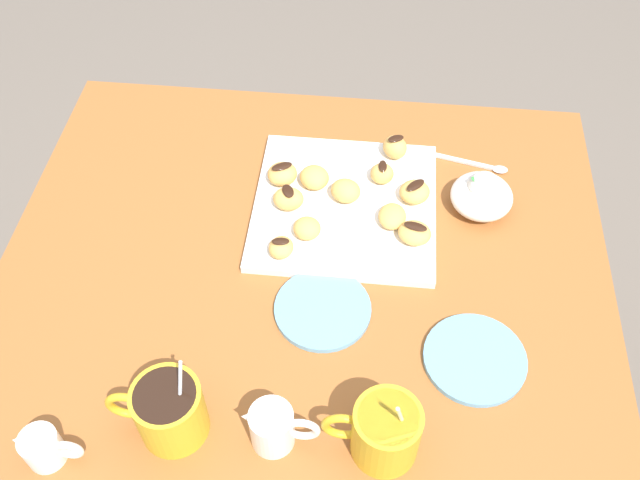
# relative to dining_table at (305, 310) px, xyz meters

# --- Properties ---
(ground_plane) EXTENTS (8.00, 8.00, 0.00)m
(ground_plane) POSITION_rel_dining_table_xyz_m (0.00, 0.00, -0.61)
(ground_plane) COLOR #665B51
(dining_table) EXTENTS (1.00, 0.85, 0.74)m
(dining_table) POSITION_rel_dining_table_xyz_m (0.00, 0.00, 0.00)
(dining_table) COLOR #935628
(dining_table) RESTS_ON ground_plane
(pastry_plate_square) EXTENTS (0.31, 0.31, 0.02)m
(pastry_plate_square) POSITION_rel_dining_table_xyz_m (-0.06, -0.13, 0.14)
(pastry_plate_square) COLOR white
(pastry_plate_square) RESTS_ON dining_table
(coffee_mug_mustard_left) EXTENTS (0.13, 0.09, 0.15)m
(coffee_mug_mustard_left) POSITION_rel_dining_table_xyz_m (-0.14, 0.30, 0.18)
(coffee_mug_mustard_left) COLOR gold
(coffee_mug_mustard_left) RESTS_ON dining_table
(coffee_mug_mustard_right) EXTENTS (0.14, 0.09, 0.15)m
(coffee_mug_mustard_right) POSITION_rel_dining_table_xyz_m (0.15, 0.30, 0.18)
(coffee_mug_mustard_right) COLOR gold
(coffee_mug_mustard_right) RESTS_ON dining_table
(cream_pitcher_white) EXTENTS (0.10, 0.06, 0.07)m
(cream_pitcher_white) POSITION_rel_dining_table_xyz_m (0.00, 0.30, 0.17)
(cream_pitcher_white) COLOR white
(cream_pitcher_white) RESTS_ON dining_table
(ice_cream_bowl) EXTENTS (0.11, 0.11, 0.08)m
(ice_cream_bowl) POSITION_rel_dining_table_xyz_m (-0.29, -0.16, 0.17)
(ice_cream_bowl) COLOR white
(ice_cream_bowl) RESTS_ON dining_table
(chocolate_sauce_pitcher) EXTENTS (0.09, 0.05, 0.06)m
(chocolate_sauce_pitcher) POSITION_rel_dining_table_xyz_m (0.30, 0.36, 0.16)
(chocolate_sauce_pitcher) COLOR white
(chocolate_sauce_pitcher) RESTS_ON dining_table
(saucer_sky_left) EXTENTS (0.15, 0.15, 0.01)m
(saucer_sky_left) POSITION_rel_dining_table_xyz_m (-0.04, 0.09, 0.14)
(saucer_sky_left) COLOR #66A8DB
(saucer_sky_left) RESTS_ON dining_table
(saucer_sky_right) EXTENTS (0.15, 0.15, 0.01)m
(saucer_sky_right) POSITION_rel_dining_table_xyz_m (-0.27, 0.15, 0.14)
(saucer_sky_right) COLOR #66A8DB
(saucer_sky_right) RESTS_ON dining_table
(loose_spoon_near_saucer) EXTENTS (0.16, 0.05, 0.01)m
(loose_spoon_near_saucer) POSITION_rel_dining_table_xyz_m (-0.28, -0.26, 0.14)
(loose_spoon_near_saucer) COLOR silver
(loose_spoon_near_saucer) RESTS_ON dining_table
(beignet_0) EXTENTS (0.07, 0.07, 0.03)m
(beignet_0) POSITION_rel_dining_table_xyz_m (0.00, -0.17, 0.17)
(beignet_0) COLOR #DBA351
(beignet_0) RESTS_ON pastry_plate_square
(beignet_1) EXTENTS (0.06, 0.06, 0.03)m
(beignet_1) POSITION_rel_dining_table_xyz_m (-0.00, -0.05, 0.16)
(beignet_1) COLOR #DBA351
(beignet_1) RESTS_ON pastry_plate_square
(beignet_2) EXTENTS (0.05, 0.06, 0.03)m
(beignet_2) POSITION_rel_dining_table_xyz_m (-0.14, -0.09, 0.16)
(beignet_2) COLOR #DBA351
(beignet_2) RESTS_ON pastry_plate_square
(beignet_3) EXTENTS (0.07, 0.07, 0.03)m
(beignet_3) POSITION_rel_dining_table_xyz_m (0.06, -0.17, 0.17)
(beignet_3) COLOR #DBA351
(beignet_3) RESTS_ON pastry_plate_square
(chocolate_drizzle_3) EXTENTS (0.04, 0.03, 0.00)m
(chocolate_drizzle_3) POSITION_rel_dining_table_xyz_m (0.06, -0.17, 0.18)
(chocolate_drizzle_3) COLOR black
(chocolate_drizzle_3) RESTS_ON beignet_3
(beignet_4) EXTENTS (0.05, 0.05, 0.03)m
(beignet_4) POSITION_rel_dining_table_xyz_m (0.04, -0.01, 0.16)
(beignet_4) COLOR #DBA351
(beignet_4) RESTS_ON pastry_plate_square
(chocolate_drizzle_4) EXTENTS (0.03, 0.02, 0.00)m
(chocolate_drizzle_4) POSITION_rel_dining_table_xyz_m (0.04, -0.01, 0.18)
(chocolate_drizzle_4) COLOR black
(chocolate_drizzle_4) RESTS_ON beignet_4
(beignet_5) EXTENTS (0.05, 0.05, 0.04)m
(beignet_5) POSITION_rel_dining_table_xyz_m (0.04, -0.11, 0.17)
(beignet_5) COLOR #DBA351
(beignet_5) RESTS_ON pastry_plate_square
(chocolate_drizzle_5) EXTENTS (0.03, 0.04, 0.00)m
(chocolate_drizzle_5) POSITION_rel_dining_table_xyz_m (0.04, -0.11, 0.19)
(chocolate_drizzle_5) COLOR black
(chocolate_drizzle_5) RESTS_ON beignet_5
(beignet_6) EXTENTS (0.06, 0.06, 0.03)m
(beignet_6) POSITION_rel_dining_table_xyz_m (-0.18, -0.06, 0.16)
(beignet_6) COLOR #DBA351
(beignet_6) RESTS_ON pastry_plate_square
(chocolate_drizzle_6) EXTENTS (0.04, 0.03, 0.00)m
(chocolate_drizzle_6) POSITION_rel_dining_table_xyz_m (-0.18, -0.06, 0.18)
(chocolate_drizzle_6) COLOR black
(chocolate_drizzle_6) RESTS_ON beignet_6
(beignet_7) EXTENTS (0.07, 0.07, 0.03)m
(beignet_7) POSITION_rel_dining_table_xyz_m (-0.18, -0.15, 0.16)
(beignet_7) COLOR #DBA351
(beignet_7) RESTS_ON pastry_plate_square
(chocolate_drizzle_7) EXTENTS (0.04, 0.04, 0.00)m
(chocolate_drizzle_7) POSITION_rel_dining_table_xyz_m (-0.18, -0.15, 0.18)
(chocolate_drizzle_7) COLOR black
(chocolate_drizzle_7) RESTS_ON beignet_7
(beignet_8) EXTENTS (0.06, 0.06, 0.04)m
(beignet_8) POSITION_rel_dining_table_xyz_m (-0.14, -0.26, 0.17)
(beignet_8) COLOR #DBA351
(beignet_8) RESTS_ON pastry_plate_square
(chocolate_drizzle_8) EXTENTS (0.03, 0.03, 0.00)m
(chocolate_drizzle_8) POSITION_rel_dining_table_xyz_m (-0.14, -0.26, 0.19)
(chocolate_drizzle_8) COLOR black
(chocolate_drizzle_8) RESTS_ON beignet_8
(beignet_9) EXTENTS (0.06, 0.06, 0.04)m
(beignet_9) POSITION_rel_dining_table_xyz_m (-0.06, -0.14, 0.17)
(beignet_9) COLOR #DBA351
(beignet_9) RESTS_ON pastry_plate_square
(beignet_10) EXTENTS (0.04, 0.04, 0.03)m
(beignet_10) POSITION_rel_dining_table_xyz_m (-0.12, -0.19, 0.17)
(beignet_10) COLOR #DBA351
(beignet_10) RESTS_ON pastry_plate_square
(chocolate_drizzle_10) EXTENTS (0.02, 0.03, 0.00)m
(chocolate_drizzle_10) POSITION_rel_dining_table_xyz_m (-0.12, -0.19, 0.18)
(chocolate_drizzle_10) COLOR black
(chocolate_drizzle_10) RESTS_ON beignet_10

